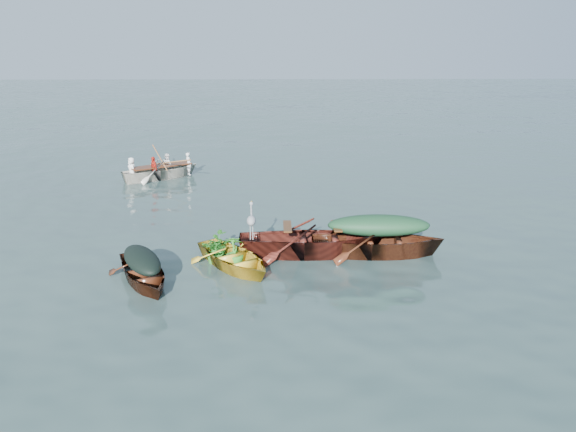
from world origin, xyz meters
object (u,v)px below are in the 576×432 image
Objects in this scene: green_tarp_boat at (377,255)px; rowed_boat at (162,179)px; open_wooden_boat at (312,255)px; heron at (251,227)px; yellow_dinghy at (234,267)px; dark_covered_boat at (144,282)px.

rowed_boat is (-7.02, 8.36, 0.00)m from green_tarp_boat.
heron reaches higher than open_wooden_boat.
open_wooden_boat reaches higher than yellow_dinghy.
heron reaches higher than dark_covered_boat.
green_tarp_boat is 0.91× the size of open_wooden_boat.
yellow_dinghy is 3.51× the size of heron.
yellow_dinghy is 1.05m from heron.
heron is at bearing 171.14° from rowed_boat.
green_tarp_boat reaches higher than yellow_dinghy.
dark_covered_boat is at bearing 155.81° from rowed_boat.
heron is at bearing -1.06° from dark_covered_boat.
dark_covered_boat is 3.57× the size of heron.
yellow_dinghy is 3.62m from green_tarp_boat.
heron is (2.37, 1.19, 0.90)m from dark_covered_boat.
rowed_boat is (-1.52, 9.90, 0.00)m from dark_covered_boat.
dark_covered_boat is 5.71m from green_tarp_boat.
green_tarp_boat reaches higher than rowed_boat.
yellow_dinghy is 9.72m from rowed_boat.
open_wooden_boat is 9.89m from rowed_boat.
green_tarp_boat is 3.28m from heron.
yellow_dinghy reaches higher than dark_covered_boat.
rowed_boat is at bearing 71.10° from dark_covered_boat.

